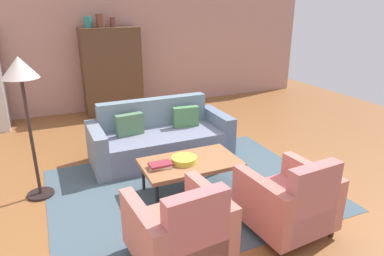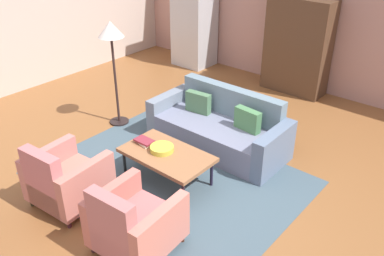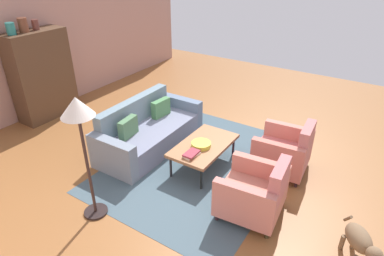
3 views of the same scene
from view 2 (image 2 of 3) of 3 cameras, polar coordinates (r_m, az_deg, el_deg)
name	(u,v)px [view 2 (image 2 of 3)]	position (r m, az deg, el deg)	size (l,w,h in m)	color
ground_plane	(188,181)	(5.59, -0.60, -7.31)	(10.86, 10.86, 0.00)	brown
wall_back	(329,19)	(8.18, 18.47, 14.08)	(9.05, 0.12, 2.80)	tan
area_rug	(170,177)	(5.65, -3.06, -6.85)	(3.40, 2.60, 0.01)	#435762
couch	(221,128)	(6.24, 3.99, -0.04)	(2.11, 0.92, 0.86)	slate
coffee_table	(167,155)	(5.40, -3.52, -3.80)	(1.20, 0.70, 0.42)	#242226
armchair_left	(65,181)	(5.23, -17.23, -7.04)	(0.87, 0.87, 0.88)	black
armchair_right	(132,226)	(4.44, -8.27, -13.22)	(0.86, 0.86, 0.88)	#39291B
fruit_bowl	(162,149)	(5.41, -4.18, -2.86)	(0.31, 0.31, 0.07)	gold
book_stack	(144,142)	(5.60, -6.61, -1.88)	(0.29, 0.19, 0.06)	beige
cabinet	(298,46)	(8.15, 14.43, 10.92)	(1.20, 0.51, 1.80)	#4E3422
refrigerator	(194,24)	(9.35, 0.32, 14.23)	(0.80, 0.73, 1.85)	#B7BABF
floor_lamp	(111,39)	(6.56, -11.09, 11.98)	(0.40, 0.40, 1.72)	black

